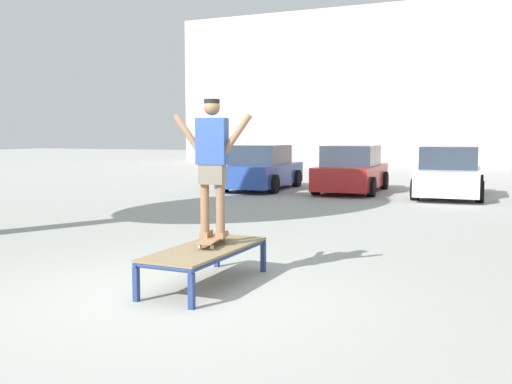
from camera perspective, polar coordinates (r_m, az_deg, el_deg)
ground_plane at (r=6.80m, az=-8.19°, el=-9.83°), size 120.00×120.00×0.00m
building_facade at (r=39.52m, az=22.55°, el=9.92°), size 42.31×4.00×10.20m
skate_box at (r=7.00m, az=-4.99°, el=-5.87°), size 0.79×1.91×0.46m
skateboard at (r=7.12m, az=-4.29°, el=-4.66°), size 0.35×0.82×0.09m
skater at (r=7.02m, az=-4.35°, el=3.37°), size 1.00×0.34×1.69m
car_blue at (r=19.50m, az=0.57°, el=2.30°), size 2.13×4.30×1.50m
car_red at (r=18.80m, az=9.44°, el=2.10°), size 2.09×4.28×1.50m
car_white at (r=17.94m, az=18.59°, el=1.72°), size 2.07×4.28×1.50m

